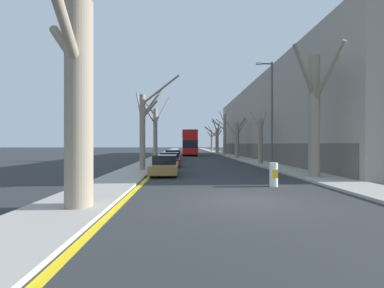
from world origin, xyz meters
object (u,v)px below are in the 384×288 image
(double_decker_bus, at_px, (189,142))
(parked_car_3, at_px, (174,155))
(traffic_bollard, at_px, (274,175))
(street_tree_left_1, at_px, (144,126))
(lamp_post, at_px, (271,110))
(street_tree_right_2, at_px, (237,138))
(street_tree_right_3, at_px, (224,132))
(street_tree_left_2, at_px, (155,130))
(street_tree_left_0, at_px, (77,96))
(street_tree_right_4, at_px, (217,138))
(parked_car_1, at_px, (170,160))
(street_tree_right_0, at_px, (314,111))
(parked_car_0, at_px, (165,165))
(street_tree_right_5, at_px, (212,139))
(street_tree_right_1, at_px, (260,138))
(parked_car_2, at_px, (173,156))

(double_decker_bus, height_order, parked_car_3, double_decker_bus)
(double_decker_bus, xyz_separation_m, traffic_bollard, (3.22, -34.86, -1.94))
(parked_car_3, bearing_deg, street_tree_left_1, -96.56)
(lamp_post, bearing_deg, double_decker_bus, 102.70)
(street_tree_right_2, height_order, street_tree_right_3, street_tree_right_3)
(street_tree_left_2, distance_m, double_decker_bus, 16.66)
(street_tree_right_2, distance_m, double_decker_bus, 12.57)
(lamp_post, distance_m, traffic_bollard, 9.76)
(street_tree_left_0, height_order, street_tree_right_4, street_tree_right_4)
(street_tree_left_1, height_order, double_decker_bus, street_tree_left_1)
(street_tree_left_2, bearing_deg, parked_car_1, -73.62)
(lamp_post, bearing_deg, street_tree_left_1, -174.68)
(street_tree_left_0, relative_size, street_tree_right_0, 0.93)
(parked_car_0, bearing_deg, traffic_bollard, -42.44)
(street_tree_right_5, bearing_deg, street_tree_right_2, -90.10)
(street_tree_right_0, xyz_separation_m, traffic_bollard, (-3.42, -2.72, -3.45))
(street_tree_right_2, relative_size, traffic_bollard, 4.97)
(street_tree_left_1, bearing_deg, street_tree_right_1, 29.08)
(street_tree_right_5, distance_m, double_decker_bus, 22.06)
(parked_car_0, bearing_deg, street_tree_right_5, 79.99)
(street_tree_right_1, distance_m, street_tree_right_3, 21.09)
(street_tree_right_0, relative_size, parked_car_3, 1.90)
(street_tree_right_4, bearing_deg, parked_car_3, -111.38)
(street_tree_left_0, height_order, street_tree_right_1, street_tree_left_0)
(street_tree_right_4, relative_size, parked_car_0, 1.69)
(parked_car_3, bearing_deg, street_tree_right_3, 53.33)
(street_tree_right_4, relative_size, parked_car_3, 1.88)
(street_tree_right_1, height_order, street_tree_right_4, street_tree_right_4)
(street_tree_left_0, height_order, street_tree_left_2, street_tree_left_2)
(street_tree_right_3, bearing_deg, parked_car_0, -106.62)
(street_tree_right_5, bearing_deg, street_tree_left_2, -106.75)
(street_tree_left_1, height_order, lamp_post, lamp_post)
(street_tree_right_1, distance_m, parked_car_1, 9.47)
(street_tree_right_2, bearing_deg, street_tree_right_5, 89.90)
(parked_car_2, bearing_deg, lamp_post, -47.87)
(street_tree_right_1, distance_m, street_tree_right_5, 42.50)
(street_tree_right_4, distance_m, double_decker_bus, 12.11)
(parked_car_2, xyz_separation_m, traffic_bollard, (5.61, -17.58, -0.06))
(street_tree_left_0, bearing_deg, street_tree_left_2, 90.32)
(street_tree_right_2, height_order, double_decker_bus, street_tree_right_2)
(street_tree_left_2, distance_m, parked_car_1, 8.32)
(street_tree_right_5, bearing_deg, parked_car_0, -100.01)
(parked_car_2, relative_size, traffic_bollard, 3.39)
(street_tree_right_1, bearing_deg, street_tree_right_5, 90.10)
(lamp_post, xyz_separation_m, traffic_bollard, (-2.75, -8.34, -4.26))
(street_tree_right_4, bearing_deg, street_tree_left_0, -102.38)
(parked_car_2, bearing_deg, parked_car_1, -90.00)
(parked_car_0, xyz_separation_m, parked_car_2, (-0.00, 12.45, 0.02))
(street_tree_right_3, xyz_separation_m, parked_car_3, (-8.74, -11.75, -3.68))
(double_decker_bus, xyz_separation_m, parked_car_0, (-2.39, -29.72, -1.90))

